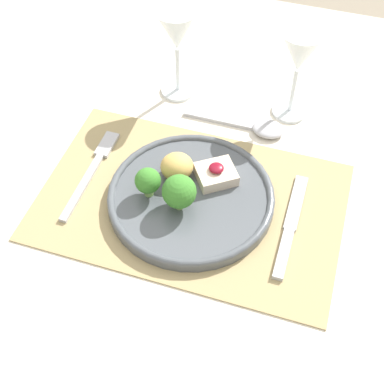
{
  "coord_description": "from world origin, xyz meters",
  "views": [
    {
      "loc": [
        0.16,
        -0.5,
        1.39
      ],
      "look_at": [
        0.0,
        0.0,
        0.75
      ],
      "focal_mm": 50.0,
      "sensor_mm": 36.0,
      "label": 1
    }
  ],
  "objects_px": {
    "dinner_plate": "(190,193)",
    "fork": "(94,168)",
    "wine_glass_near": "(300,56)",
    "knife": "(289,231)",
    "wine_glass_far": "(177,35)",
    "spoon": "(260,127)"
  },
  "relations": [
    {
      "from": "wine_glass_near",
      "to": "knife",
      "type": "bearing_deg",
      "value": -79.19
    },
    {
      "from": "knife",
      "to": "dinner_plate",
      "type": "bearing_deg",
      "value": 175.1
    },
    {
      "from": "dinner_plate",
      "to": "wine_glass_far",
      "type": "distance_m",
      "value": 0.29
    },
    {
      "from": "knife",
      "to": "wine_glass_far",
      "type": "bearing_deg",
      "value": 136.0
    },
    {
      "from": "spoon",
      "to": "wine_glass_near",
      "type": "xyz_separation_m",
      "value": [
        0.04,
        0.06,
        0.12
      ]
    },
    {
      "from": "fork",
      "to": "spoon",
      "type": "xyz_separation_m",
      "value": [
        0.24,
        0.18,
        0.0
      ]
    },
    {
      "from": "knife",
      "to": "wine_glass_near",
      "type": "height_order",
      "value": "wine_glass_near"
    },
    {
      "from": "fork",
      "to": "spoon",
      "type": "bearing_deg",
      "value": 36.22
    },
    {
      "from": "knife",
      "to": "spoon",
      "type": "distance_m",
      "value": 0.23
    },
    {
      "from": "spoon",
      "to": "wine_glass_far",
      "type": "height_order",
      "value": "wine_glass_far"
    },
    {
      "from": "knife",
      "to": "spoon",
      "type": "xyz_separation_m",
      "value": [
        -0.09,
        0.21,
        0.0
      ]
    },
    {
      "from": "wine_glass_near",
      "to": "dinner_plate",
      "type": "bearing_deg",
      "value": -113.59
    },
    {
      "from": "fork",
      "to": "wine_glass_near",
      "type": "relative_size",
      "value": 1.17
    },
    {
      "from": "dinner_plate",
      "to": "spoon",
      "type": "distance_m",
      "value": 0.2
    },
    {
      "from": "dinner_plate",
      "to": "fork",
      "type": "relative_size",
      "value": 1.31
    },
    {
      "from": "dinner_plate",
      "to": "wine_glass_near",
      "type": "relative_size",
      "value": 1.54
    },
    {
      "from": "dinner_plate",
      "to": "spoon",
      "type": "relative_size",
      "value": 1.42
    },
    {
      "from": "knife",
      "to": "fork",
      "type": "bearing_deg",
      "value": 175.81
    },
    {
      "from": "wine_glass_far",
      "to": "spoon",
      "type": "bearing_deg",
      "value": -18.51
    },
    {
      "from": "wine_glass_far",
      "to": "wine_glass_near",
      "type": "bearing_deg",
      "value": 1.75
    },
    {
      "from": "spoon",
      "to": "wine_glass_far",
      "type": "relative_size",
      "value": 1.07
    },
    {
      "from": "knife",
      "to": "spoon",
      "type": "relative_size",
      "value": 1.08
    }
  ]
}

